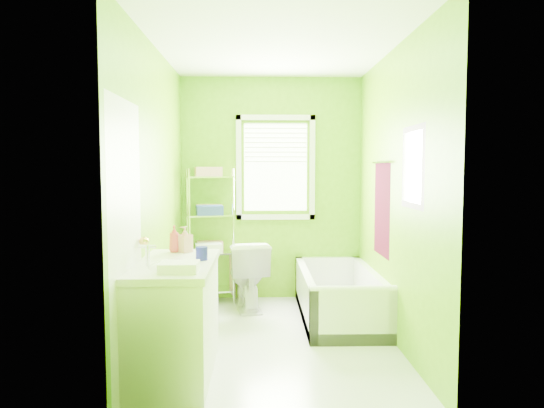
{
  "coord_description": "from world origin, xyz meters",
  "views": [
    {
      "loc": [
        -0.15,
        -4.25,
        1.54
      ],
      "look_at": [
        -0.02,
        0.25,
        1.21
      ],
      "focal_mm": 32.0,
      "sensor_mm": 36.0,
      "label": 1
    }
  ],
  "objects_px": {
    "vanity": "(175,315)",
    "toilet": "(247,274)",
    "bathtub": "(339,303)",
    "wire_shelf_unit": "(211,220)"
  },
  "relations": [
    {
      "from": "bathtub",
      "to": "wire_shelf_unit",
      "type": "xyz_separation_m",
      "value": [
        -1.37,
        0.67,
        0.78
      ]
    },
    {
      "from": "bathtub",
      "to": "wire_shelf_unit",
      "type": "bearing_deg",
      "value": 153.81
    },
    {
      "from": "toilet",
      "to": "vanity",
      "type": "relative_size",
      "value": 0.67
    },
    {
      "from": "bathtub",
      "to": "vanity",
      "type": "xyz_separation_m",
      "value": [
        -1.44,
        -1.3,
        0.28
      ]
    },
    {
      "from": "wire_shelf_unit",
      "to": "toilet",
      "type": "bearing_deg",
      "value": -31.2
    },
    {
      "from": "bathtub",
      "to": "vanity",
      "type": "height_order",
      "value": "vanity"
    },
    {
      "from": "toilet",
      "to": "vanity",
      "type": "height_order",
      "value": "vanity"
    },
    {
      "from": "vanity",
      "to": "wire_shelf_unit",
      "type": "relative_size",
      "value": 0.73
    },
    {
      "from": "vanity",
      "to": "toilet",
      "type": "bearing_deg",
      "value": 73.88
    },
    {
      "from": "toilet",
      "to": "vanity",
      "type": "distance_m",
      "value": 1.79
    }
  ]
}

